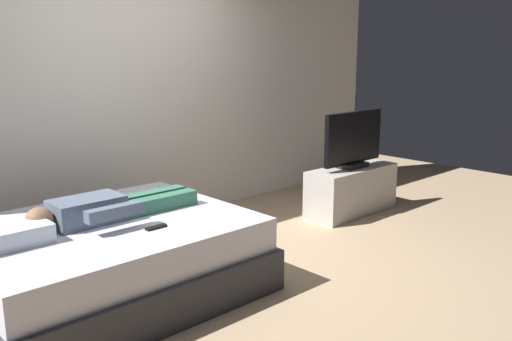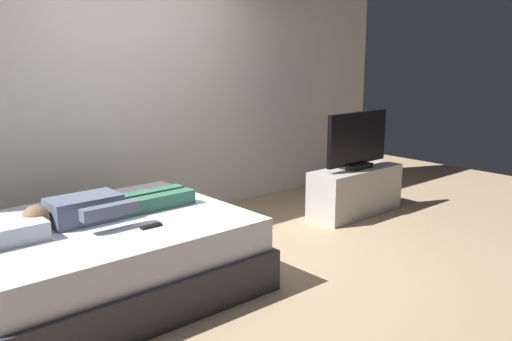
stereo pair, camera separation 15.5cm
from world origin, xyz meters
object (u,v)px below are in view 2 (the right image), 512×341
object	(u,v)px
pillow	(3,232)
tv	(357,141)
remote	(151,226)
bed	(105,257)
person	(103,207)
tv_stand	(355,191)

from	to	relation	value
pillow	tv	bearing A→B (deg)	0.69
tv	remote	bearing A→B (deg)	-171.43
pillow	remote	bearing A→B (deg)	-23.44
bed	remote	size ratio (longest dim) A/B	13.00
person	bed	bearing A→B (deg)	-124.06
person	remote	world-z (taller)	person
bed	person	world-z (taller)	person
pillow	remote	distance (m)	0.91
person	remote	xyz separation A→B (m)	(0.15, -0.40, -0.07)
tv_stand	tv	size ratio (longest dim) A/B	1.25
person	tv_stand	size ratio (longest dim) A/B	1.15
pillow	tv_stand	distance (m)	3.54
remote	tv_stand	size ratio (longest dim) A/B	0.14
pillow	remote	world-z (taller)	pillow
person	tv_stand	xyz separation A→B (m)	(2.83, -0.00, -0.37)
bed	tv_stand	size ratio (longest dim) A/B	1.77
pillow	person	size ratio (longest dim) A/B	0.38
remote	tv	xyz separation A→B (m)	(2.68, 0.40, 0.24)
bed	pillow	world-z (taller)	pillow
bed	tv_stand	xyz separation A→B (m)	(2.86, 0.04, -0.01)
remote	tv_stand	bearing A→B (deg)	8.57
tv_stand	bed	bearing A→B (deg)	-179.15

